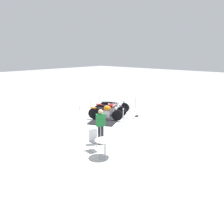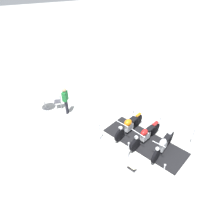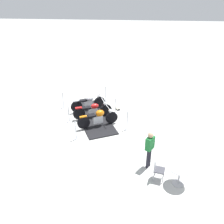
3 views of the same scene
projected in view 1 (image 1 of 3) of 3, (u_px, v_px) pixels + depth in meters
The scene contains 15 objects.
ground_plane at pixel (110, 116), 15.49m from camera, with size 80.00×80.00×0.00m, color silver.
display_platform at pixel (110, 116), 15.48m from camera, with size 4.18×1.55×0.06m, color black.
motorcycle_copper at pixel (106, 112), 14.42m from camera, with size 2.04×1.13×0.98m.
motorcycle_maroon at pixel (110, 109), 15.36m from camera, with size 2.11×1.06×0.98m.
motorcycle_chrome at pixel (115, 106), 16.27m from camera, with size 1.90×1.14×0.99m.
stanchion_left_front at pixel (80, 117), 14.14m from camera, with size 0.32×0.32×1.01m.
stanchion_left_rear at pixel (100, 104), 17.43m from camera, with size 0.33×0.33×1.04m.
stanchion_right_front at pixel (123, 121), 13.38m from camera, with size 0.35×0.35×1.06m.
stanchion_left_mid at pixel (91, 110), 15.78m from camera, with size 0.29×0.29×1.01m.
stanchion_right_rear at pixel (135, 106), 16.66m from camera, with size 0.30×0.30×1.05m.
stanchion_right_mid at pixel (130, 114), 15.03m from camera, with size 0.36×0.36×1.01m.
info_placard at pixel (137, 115), 15.46m from camera, with size 0.37×0.46×0.21m.
cafe_table at pixel (105, 144), 9.29m from camera, with size 0.82×0.82×0.78m.
cafe_chair_near_table at pixel (94, 139), 9.96m from camera, with size 0.48×0.48×0.97m.
bystander_person at pixel (101, 124), 10.54m from camera, with size 0.40×0.46×1.68m.
Camera 1 is at (-10.05, 11.03, 4.17)m, focal length 37.50 mm.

